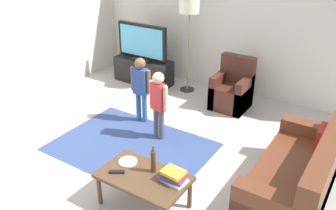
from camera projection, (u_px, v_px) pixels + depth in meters
The scene contains 15 objects.
ground at pixel (144, 165), 4.82m from camera, with size 7.80×7.80×0.00m, color #B2ADA3.
wall_back at pixel (240, 20), 6.47m from camera, with size 6.00×0.12×2.70m, color silver.
area_rug at pixel (131, 147), 5.21m from camera, with size 2.20×1.60×0.01m, color #33477A.
tv_stand at pixel (144, 71), 7.26m from camera, with size 1.20×0.44×0.50m.
tv at pixel (142, 42), 6.98m from camera, with size 1.10×0.28×0.71m.
couch at pixel (300, 179), 4.10m from camera, with size 0.80×1.80×0.86m.
armchair at pixel (232, 91), 6.25m from camera, with size 0.60×0.60×0.90m.
floor_lamp at pixel (189, 10), 6.34m from camera, with size 0.36×0.36×1.78m.
child_near_tv at pixel (141, 84), 5.63m from camera, with size 0.36×0.17×1.08m.
child_center at pixel (158, 100), 5.17m from camera, with size 0.35×0.17×1.06m.
coffee_table at pixel (144, 179), 3.97m from camera, with size 1.00×0.60×0.42m.
book_stack at pixel (173, 176), 3.84m from camera, with size 0.31×0.23×0.13m.
bottle at pixel (153, 161), 3.95m from camera, with size 0.06×0.06×0.33m.
tv_remote at pixel (117, 172), 3.99m from camera, with size 0.17×0.05×0.02m, color black.
plate at pixel (128, 162), 4.16m from camera, with size 0.22×0.22×0.02m.
Camera 1 is at (2.43, -3.14, 2.88)m, focal length 38.32 mm.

